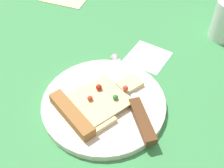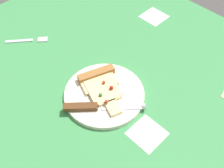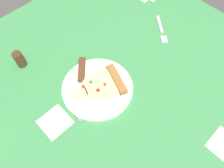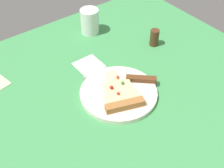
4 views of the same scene
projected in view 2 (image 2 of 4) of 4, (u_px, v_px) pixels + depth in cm
name	position (u px, v px, depth cm)	size (l,w,h in cm)	color
ground_plane	(95.00, 81.00, 90.74)	(116.98, 116.98, 3.00)	#3D8C4C
plate	(104.00, 94.00, 84.39)	(24.69, 24.69, 1.51)	silver
pizza_slice	(101.00, 85.00, 84.68)	(14.16, 19.02, 2.53)	beige
knife	(96.00, 107.00, 79.76)	(19.05, 17.84, 2.45)	silver
fork	(29.00, 40.00, 100.82)	(13.04, 11.01, 0.80)	silver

